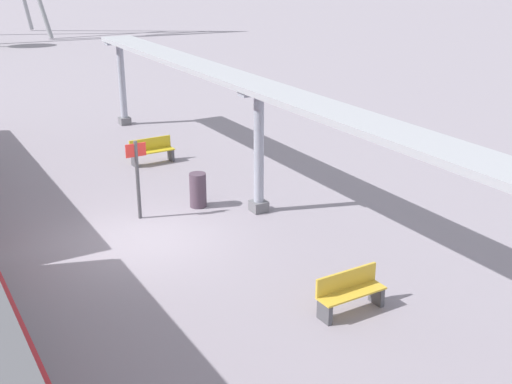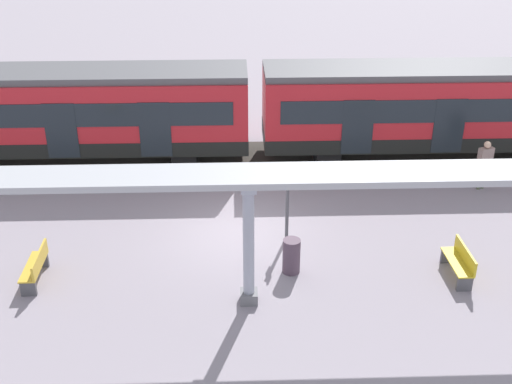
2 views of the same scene
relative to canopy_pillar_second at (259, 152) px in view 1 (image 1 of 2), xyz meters
name	(u,v)px [view 1 (image 1 of 2)]	position (x,y,z in m)	size (l,w,h in m)	color
ground_plane	(144,240)	(-3.50, -0.21, -1.75)	(176.00, 176.00, 0.00)	gray
canopy_pillar_second	(259,152)	(0.00, 0.00, 0.00)	(1.10, 0.44, 3.45)	slate
canopy_pillar_third	(122,83)	(0.00, 11.19, 0.00)	(1.10, 0.44, 3.45)	slate
canopy_beam	(260,88)	(0.00, -0.07, 1.78)	(1.20, 23.33, 0.16)	#A8AAB2
bench_near_end	(349,291)	(-1.13, -5.60, -1.31)	(1.51, 0.47, 0.86)	gold
bench_mid_platform	(152,150)	(-0.95, 5.67, -1.31)	(1.51, 0.47, 0.86)	gold
trash_bin	(198,190)	(-1.32, 1.18, -1.25)	(0.48, 0.48, 1.00)	#4F3D4C
platform_info_sign	(137,172)	(-3.08, 1.19, -0.42)	(0.56, 0.10, 2.20)	#4C4C51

